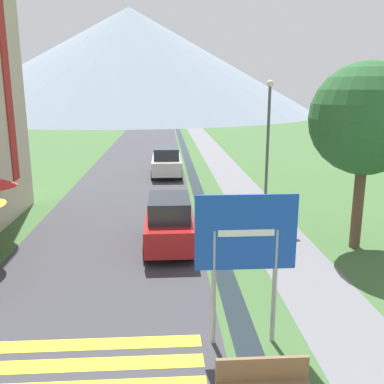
# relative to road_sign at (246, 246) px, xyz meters

# --- Properties ---
(ground_plane) EXTENTS (160.00, 160.00, 0.00)m
(ground_plane) POSITION_rel_road_sign_xyz_m (-1.12, 15.40, -2.22)
(ground_plane) COLOR #3D6033
(road) EXTENTS (6.40, 60.00, 0.01)m
(road) POSITION_rel_road_sign_xyz_m (-3.62, 25.40, -2.22)
(road) COLOR #38383D
(road) RESTS_ON ground_plane
(footpath) EXTENTS (2.20, 60.00, 0.01)m
(footpath) POSITION_rel_road_sign_xyz_m (2.48, 25.40, -2.22)
(footpath) COLOR slate
(footpath) RESTS_ON ground_plane
(drainage_channel) EXTENTS (0.60, 60.00, 0.00)m
(drainage_channel) POSITION_rel_road_sign_xyz_m (0.08, 25.40, -2.22)
(drainage_channel) COLOR black
(drainage_channel) RESTS_ON ground_plane
(crosswalk_marking) EXTENTS (5.44, 1.84, 0.01)m
(crosswalk_marking) POSITION_rel_road_sign_xyz_m (-3.62, -0.60, -2.21)
(crosswalk_marking) COLOR yellow
(crosswalk_marking) RESTS_ON ground_plane
(mountain_distant) EXTENTS (81.19, 81.19, 22.43)m
(mountain_distant) POSITION_rel_road_sign_xyz_m (-9.05, 90.35, 9.00)
(mountain_distant) COLOR gray
(mountain_distant) RESTS_ON ground_plane
(road_sign) EXTENTS (2.10, 0.11, 3.30)m
(road_sign) POSITION_rel_road_sign_xyz_m (0.00, 0.00, 0.00)
(road_sign) COLOR #9E9EA3
(road_sign) RESTS_ON ground_plane
(parked_car_near) EXTENTS (1.70, 3.91, 1.82)m
(parked_car_near) POSITION_rel_road_sign_xyz_m (-1.52, 5.85, -1.31)
(parked_car_near) COLOR #A31919
(parked_car_near) RESTS_ON ground_plane
(parked_car_far) EXTENTS (1.87, 4.41, 1.82)m
(parked_car_far) POSITION_rel_road_sign_xyz_m (-1.57, 18.44, -1.31)
(parked_car_far) COLOR silver
(parked_car_far) RESTS_ON ground_plane
(streetlamp) EXTENTS (0.28, 0.28, 5.70)m
(streetlamp) POSITION_rel_road_sign_xyz_m (2.60, 9.20, 1.12)
(streetlamp) COLOR #515156
(streetlamp) RESTS_ON ground_plane
(tree_by_path) EXTENTS (3.66, 3.66, 6.24)m
(tree_by_path) POSITION_rel_road_sign_xyz_m (4.88, 5.44, 2.17)
(tree_by_path) COLOR brown
(tree_by_path) RESTS_ON ground_plane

